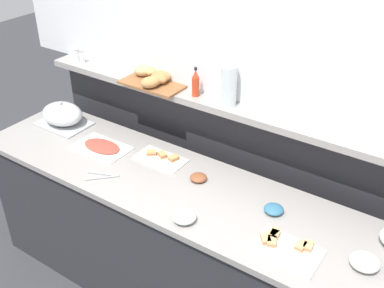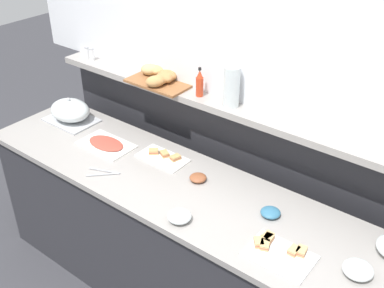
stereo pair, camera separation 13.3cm
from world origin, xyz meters
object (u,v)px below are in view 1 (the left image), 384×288
serving_cloche (62,115)px  condiment_bowl_cream (198,178)px  sandwich_platter_side (285,247)px  bread_basket (154,77)px  glass_bowl_medium (184,217)px  cold_cuts_platter (102,147)px  salt_shaker (77,55)px  sandwich_platter_rear (161,158)px  glass_bowl_small (365,262)px  condiment_bowl_teal (274,209)px  serving_tongs (103,176)px  water_carafe (229,86)px  hot_sauce_bottle (196,84)px  pepper_shaker (82,57)px

serving_cloche → condiment_bowl_cream: (1.08, -0.02, -0.06)m
sandwich_platter_side → bread_basket: size_ratio=0.73×
sandwich_platter_side → glass_bowl_medium: size_ratio=2.48×
cold_cuts_platter → salt_shaker: 0.75m
serving_cloche → glass_bowl_medium: bearing=-15.8°
sandwich_platter_rear → cold_cuts_platter: 0.39m
cold_cuts_platter → glass_bowl_small: size_ratio=2.59×
condiment_bowl_teal → bread_basket: size_ratio=0.25×
serving_cloche → condiment_bowl_teal: size_ratio=3.44×
sandwich_platter_side → glass_bowl_small: 0.34m
condiment_bowl_cream → condiment_bowl_teal: bearing=-2.2°
condiment_bowl_cream → serving_tongs: bearing=-149.4°
glass_bowl_small → water_carafe: water_carafe is taller
glass_bowl_small → cold_cuts_platter: bearing=177.3°
sandwich_platter_rear → bread_basket: (-0.25, 0.28, 0.35)m
condiment_bowl_teal → hot_sauce_bottle: 0.86m
glass_bowl_small → serving_tongs: bearing=-174.3°
condiment_bowl_teal → water_carafe: bearing=144.4°
water_carafe → serving_tongs: bearing=-126.2°
serving_cloche → pepper_shaker: bearing=104.9°
sandwich_platter_rear → salt_shaker: salt_shaker is taller
sandwich_platter_side → pepper_shaker: size_ratio=3.38×
salt_shaker → water_carafe: water_carafe is taller
water_carafe → condiment_bowl_cream: bearing=-86.6°
sandwich_platter_rear → pepper_shaker: (-0.87, 0.28, 0.35)m
glass_bowl_medium → glass_bowl_small: bearing=13.1°
hot_sauce_bottle → serving_tongs: bearing=-110.3°
condiment_bowl_teal → pepper_shaker: 1.69m
hot_sauce_bottle → salt_shaker: bearing=179.8°
serving_tongs → sandwich_platter_rear: bearing=63.2°
bread_basket → hot_sauce_bottle: bearing=-1.9°
condiment_bowl_cream → pepper_shaker: (-1.16, 0.33, 0.35)m
sandwich_platter_side → condiment_bowl_teal: bearing=127.1°
condiment_bowl_cream → serving_tongs: condiment_bowl_cream is taller
sandwich_platter_side → condiment_bowl_cream: sandwich_platter_side is taller
salt_shaker → condiment_bowl_teal: bearing=-11.6°
condiment_bowl_cream → bread_basket: size_ratio=0.23×
serving_cloche → water_carafe: (1.06, 0.30, 0.36)m
hot_sauce_bottle → pepper_shaker: hot_sauce_bottle is taller
cold_cuts_platter → glass_bowl_small: bearing=-2.7°
condiment_bowl_teal → hot_sauce_bottle: bearing=154.0°
cold_cuts_platter → pepper_shaker: bearing=142.7°
serving_tongs → condiment_bowl_cream: bearing=30.6°
sandwich_platter_rear → pepper_shaker: bearing=162.3°
cold_cuts_platter → hot_sauce_bottle: hot_sauce_bottle is taller
serving_cloche → pepper_shaker: size_ratio=3.91×
serving_cloche → bread_basket: size_ratio=0.85×
serving_tongs → pepper_shaker: 0.99m
serving_cloche → salt_shaker: salt_shaker is taller
condiment_bowl_cream → condiment_bowl_teal: 0.46m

